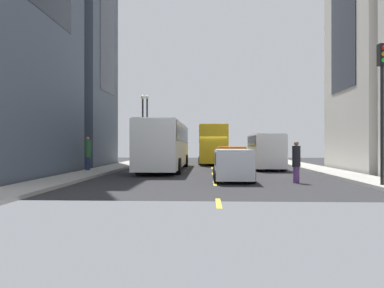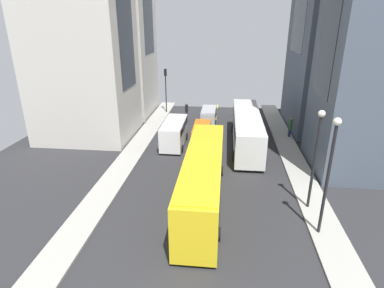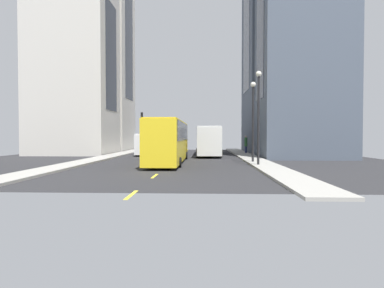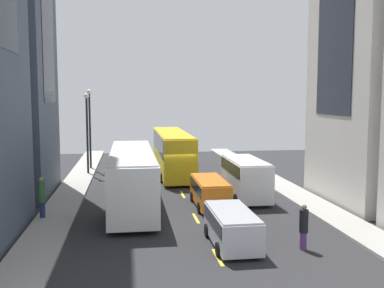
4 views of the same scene
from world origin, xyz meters
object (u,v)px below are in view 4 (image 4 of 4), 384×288
object	(u,v)px
city_bus_white	(132,173)
pedestrian_crossing_near	(304,226)
car_orange_0	(210,190)
delivery_van_white	(245,176)
streetcar_yellow	(172,149)
car_silver_1	(232,225)
pedestrian_crossing_mid	(42,196)

from	to	relation	value
city_bus_white	pedestrian_crossing_near	xyz separation A→B (m)	(7.24, -9.16, -0.97)
car_orange_0	delivery_van_white	bearing A→B (deg)	33.72
streetcar_yellow	car_silver_1	xyz separation A→B (m)	(0.74, -19.31, -1.19)
pedestrian_crossing_mid	car_silver_1	bearing A→B (deg)	158.65
car_orange_0	pedestrian_crossing_mid	distance (m)	9.58
pedestrian_crossing_mid	pedestrian_crossing_near	size ratio (longest dim) A/B	1.10
pedestrian_crossing_near	car_silver_1	bearing A→B (deg)	-56.63
car_orange_0	pedestrian_crossing_near	distance (m)	8.51
delivery_van_white	car_orange_0	xyz separation A→B (m)	(-2.66, -1.77, -0.52)
streetcar_yellow	delivery_van_white	xyz separation A→B (m)	(3.72, -10.42, -0.61)
city_bus_white	streetcar_yellow	bearing A→B (deg)	72.28
city_bus_white	delivery_van_white	xyz separation A→B (m)	(7.28, 0.72, -0.50)
streetcar_yellow	pedestrian_crossing_near	bearing A→B (deg)	-79.71
streetcar_yellow	delivery_van_white	size ratio (longest dim) A/B	2.37
car_silver_1	pedestrian_crossing_near	size ratio (longest dim) A/B	2.21
delivery_van_white	pedestrian_crossing_near	size ratio (longest dim) A/B	2.86
streetcar_yellow	pedestrian_crossing_near	world-z (taller)	streetcar_yellow
delivery_van_white	car_silver_1	bearing A→B (deg)	-108.54
delivery_van_white	car_silver_1	distance (m)	9.39
city_bus_white	car_silver_1	bearing A→B (deg)	-62.23
city_bus_white	car_silver_1	world-z (taller)	city_bus_white
city_bus_white	car_orange_0	xyz separation A→B (m)	(4.62, -1.06, -1.01)
streetcar_yellow	pedestrian_crossing_near	xyz separation A→B (m)	(3.68, -20.30, -1.08)
car_silver_1	pedestrian_crossing_mid	distance (m)	10.61
delivery_van_white	car_orange_0	bearing A→B (deg)	-146.28
car_silver_1	pedestrian_crossing_near	world-z (taller)	pedestrian_crossing_near
pedestrian_crossing_near	car_orange_0	bearing A→B (deg)	-110.16
streetcar_yellow	car_orange_0	world-z (taller)	streetcar_yellow
streetcar_yellow	pedestrian_crossing_mid	world-z (taller)	streetcar_yellow
delivery_van_white	pedestrian_crossing_near	bearing A→B (deg)	-90.22
car_orange_0	pedestrian_crossing_near	size ratio (longest dim) A/B	2.36
streetcar_yellow	pedestrian_crossing_mid	xyz separation A→B (m)	(-8.36, -13.87, -0.82)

